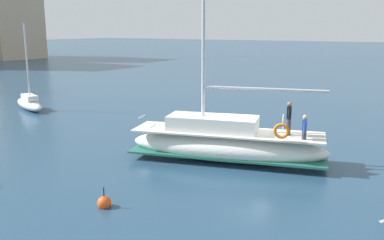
{
  "coord_description": "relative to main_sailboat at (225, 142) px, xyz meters",
  "views": [
    {
      "loc": [
        -18.25,
        -8.46,
        6.32
      ],
      "look_at": [
        -0.75,
        2.7,
        1.8
      ],
      "focal_mm": 39.37,
      "sensor_mm": 36.0,
      "label": 1
    }
  ],
  "objects": [
    {
      "name": "moored_cutter_left",
      "position": [
        3.36,
        19.44,
        -0.38
      ],
      "size": [
        2.9,
        5.15,
        6.72
      ],
      "color": "white",
      "rests_on": "ground"
    },
    {
      "name": "mooring_buoy",
      "position": [
        -7.2,
        1.09,
        -0.76
      ],
      "size": [
        0.51,
        0.51,
        0.85
      ],
      "color": "#EA4C19",
      "rests_on": "ground"
    },
    {
      "name": "main_sailboat",
      "position": [
        0.0,
        0.0,
        0.0
      ],
      "size": [
        5.05,
        9.89,
        14.14
      ],
      "color": "white",
      "rests_on": "ground"
    },
    {
      "name": "ground_plane",
      "position": [
        0.78,
        -0.77,
        -0.92
      ],
      "size": [
        400.0,
        400.0,
        0.0
      ],
      "primitive_type": "plane",
      "color": "navy"
    }
  ]
}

